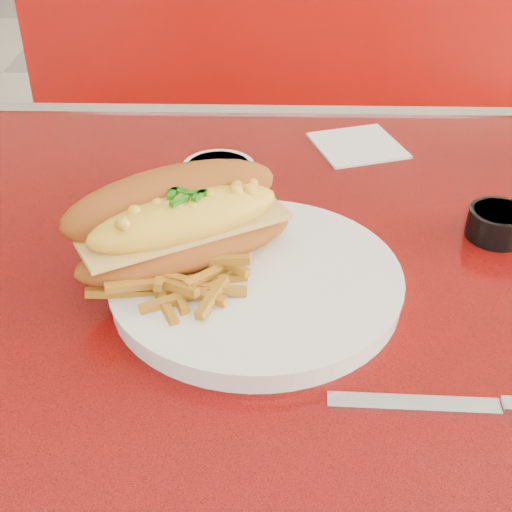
{
  "coord_description": "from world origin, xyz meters",
  "views": [
    {
      "loc": [
        -0.05,
        -0.56,
        1.17
      ],
      "look_at": [
        -0.07,
        -0.03,
        0.81
      ],
      "focal_mm": 50.0,
      "sensor_mm": 36.0,
      "label": 1
    }
  ],
  "objects_px": {
    "diner_table": "(318,392)",
    "fork": "(330,269)",
    "booth_bench_far": "(294,238)",
    "knife": "(488,406)",
    "mac_hoagie": "(181,221)",
    "dinner_plate": "(256,282)",
    "gravy_ramekin": "(219,181)",
    "sauce_cup_right": "(498,222)"
  },
  "relations": [
    {
      "from": "mac_hoagie",
      "to": "fork",
      "type": "relative_size",
      "value": 1.55
    },
    {
      "from": "booth_bench_far",
      "to": "mac_hoagie",
      "type": "xyz_separation_m",
      "value": [
        -0.14,
        -0.81,
        0.54
      ]
    },
    {
      "from": "mac_hoagie",
      "to": "gravy_ramekin",
      "type": "xyz_separation_m",
      "value": [
        0.02,
        0.14,
        -0.04
      ]
    },
    {
      "from": "mac_hoagie",
      "to": "gravy_ramekin",
      "type": "distance_m",
      "value": 0.15
    },
    {
      "from": "fork",
      "to": "gravy_ramekin",
      "type": "height_order",
      "value": "gravy_ramekin"
    },
    {
      "from": "diner_table",
      "to": "dinner_plate",
      "type": "xyz_separation_m",
      "value": [
        -0.07,
        -0.03,
        0.17
      ]
    },
    {
      "from": "diner_table",
      "to": "mac_hoagie",
      "type": "distance_m",
      "value": 0.26
    },
    {
      "from": "diner_table",
      "to": "fork",
      "type": "relative_size",
      "value": 8.0
    },
    {
      "from": "diner_table",
      "to": "dinner_plate",
      "type": "height_order",
      "value": "dinner_plate"
    },
    {
      "from": "dinner_plate",
      "to": "sauce_cup_right",
      "type": "distance_m",
      "value": 0.27
    },
    {
      "from": "fork",
      "to": "knife",
      "type": "relative_size",
      "value": 0.73
    },
    {
      "from": "diner_table",
      "to": "knife",
      "type": "distance_m",
      "value": 0.27
    },
    {
      "from": "knife",
      "to": "diner_table",
      "type": "bearing_deg",
      "value": 125.03
    },
    {
      "from": "dinner_plate",
      "to": "mac_hoagie",
      "type": "height_order",
      "value": "mac_hoagie"
    },
    {
      "from": "fork",
      "to": "gravy_ramekin",
      "type": "relative_size",
      "value": 1.51
    },
    {
      "from": "dinner_plate",
      "to": "knife",
      "type": "height_order",
      "value": "dinner_plate"
    },
    {
      "from": "diner_table",
      "to": "gravy_ramekin",
      "type": "distance_m",
      "value": 0.26
    },
    {
      "from": "mac_hoagie",
      "to": "gravy_ramekin",
      "type": "relative_size",
      "value": 2.34
    },
    {
      "from": "diner_table",
      "to": "fork",
      "type": "distance_m",
      "value": 0.18
    },
    {
      "from": "gravy_ramekin",
      "to": "dinner_plate",
      "type": "bearing_deg",
      "value": -75.1
    },
    {
      "from": "booth_bench_far",
      "to": "mac_hoagie",
      "type": "bearing_deg",
      "value": -99.6
    },
    {
      "from": "mac_hoagie",
      "to": "knife",
      "type": "bearing_deg",
      "value": -63.75
    },
    {
      "from": "diner_table",
      "to": "booth_bench_far",
      "type": "xyz_separation_m",
      "value": [
        0.0,
        0.81,
        -0.32
      ]
    },
    {
      "from": "booth_bench_far",
      "to": "gravy_ramekin",
      "type": "distance_m",
      "value": 0.85
    },
    {
      "from": "gravy_ramekin",
      "to": "diner_table",
      "type": "bearing_deg",
      "value": -51.21
    },
    {
      "from": "diner_table",
      "to": "booth_bench_far",
      "type": "relative_size",
      "value": 1.03
    },
    {
      "from": "diner_table",
      "to": "mac_hoagie",
      "type": "relative_size",
      "value": 5.16
    },
    {
      "from": "diner_table",
      "to": "sauce_cup_right",
      "type": "relative_size",
      "value": 15.76
    },
    {
      "from": "dinner_plate",
      "to": "gravy_ramekin",
      "type": "relative_size",
      "value": 2.72
    },
    {
      "from": "knife",
      "to": "booth_bench_far",
      "type": "bearing_deg",
      "value": 98.58
    },
    {
      "from": "booth_bench_far",
      "to": "dinner_plate",
      "type": "bearing_deg",
      "value": -94.59
    },
    {
      "from": "diner_table",
      "to": "fork",
      "type": "height_order",
      "value": "fork"
    },
    {
      "from": "dinner_plate",
      "to": "fork",
      "type": "xyz_separation_m",
      "value": [
        0.07,
        0.01,
        0.01
      ]
    },
    {
      "from": "fork",
      "to": "gravy_ramekin",
      "type": "bearing_deg",
      "value": 44.01
    },
    {
      "from": "booth_bench_far",
      "to": "mac_hoagie",
      "type": "height_order",
      "value": "booth_bench_far"
    },
    {
      "from": "mac_hoagie",
      "to": "fork",
      "type": "distance_m",
      "value": 0.15
    },
    {
      "from": "diner_table",
      "to": "gravy_ramekin",
      "type": "xyz_separation_m",
      "value": [
        -0.11,
        0.14,
        0.19
      ]
    },
    {
      "from": "diner_table",
      "to": "fork",
      "type": "bearing_deg",
      "value": -84.87
    },
    {
      "from": "booth_bench_far",
      "to": "mac_hoagie",
      "type": "distance_m",
      "value": 0.99
    },
    {
      "from": "mac_hoagie",
      "to": "sauce_cup_right",
      "type": "distance_m",
      "value": 0.33
    },
    {
      "from": "dinner_plate",
      "to": "gravy_ramekin",
      "type": "height_order",
      "value": "gravy_ramekin"
    },
    {
      "from": "diner_table",
      "to": "dinner_plate",
      "type": "distance_m",
      "value": 0.19
    }
  ]
}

